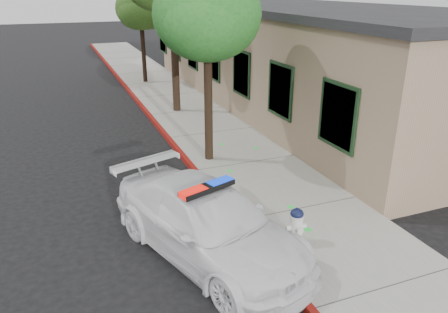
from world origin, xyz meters
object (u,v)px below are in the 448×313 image
police_car (208,223)px  street_tree_far (141,11)px  street_tree_near (208,19)px  fire_hydrant (296,225)px  clapboard_building (297,55)px

police_car → street_tree_far: bearing=63.3°
street_tree_near → police_car: bearing=-110.0°
police_car → fire_hydrant: 1.78m
fire_hydrant → street_tree_near: bearing=96.3°
clapboard_building → fire_hydrant: 11.87m
fire_hydrant → street_tree_far: (0.46, 16.59, 3.25)m
police_car → clapboard_building: bearing=33.0°
clapboard_building → police_car: (-7.59, -9.72, -1.43)m
police_car → street_tree_far: 16.57m
clapboard_building → police_car: clapboard_building is taller
clapboard_building → street_tree_near: (-5.98, -5.30, 2.02)m
fire_hydrant → street_tree_near: 6.08m
clapboard_building → police_car: bearing=-128.0°
police_car → street_tree_near: size_ratio=0.96×
street_tree_near → clapboard_building: bearing=41.5°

